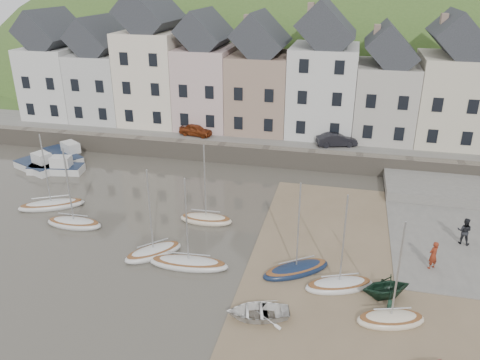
% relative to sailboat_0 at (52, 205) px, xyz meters
% --- Properties ---
extents(ground, '(160.00, 160.00, 0.00)m').
position_rel_sailboat_0_xyz_m(ground, '(14.86, -3.95, -0.26)').
color(ground, '#423E34').
rests_on(ground, ground).
extents(quay_land, '(90.00, 30.00, 1.50)m').
position_rel_sailboat_0_xyz_m(quay_land, '(14.86, 28.05, 0.49)').
color(quay_land, '#3E5C24').
rests_on(quay_land, ground).
extents(quay_street, '(70.00, 7.00, 0.10)m').
position_rel_sailboat_0_xyz_m(quay_street, '(14.86, 16.55, 1.29)').
color(quay_street, slate).
rests_on(quay_street, quay_land).
extents(seawall, '(70.00, 1.20, 1.80)m').
position_rel_sailboat_0_xyz_m(seawall, '(14.86, 13.05, 0.64)').
color(seawall, slate).
rests_on(seawall, ground).
extents(beach, '(18.00, 26.00, 0.06)m').
position_rel_sailboat_0_xyz_m(beach, '(25.86, -3.95, -0.23)').
color(beach, '#756147').
rests_on(beach, ground).
extents(slipway, '(8.00, 18.00, 0.12)m').
position_rel_sailboat_0_xyz_m(slipway, '(29.86, 4.05, -0.20)').
color(slipway, slate).
rests_on(slipway, ground).
extents(hillside, '(134.40, 84.00, 84.00)m').
position_rel_sailboat_0_xyz_m(hillside, '(9.86, 56.04, -18.25)').
color(hillside, '#3E5C24').
rests_on(hillside, ground).
extents(townhouse_terrace, '(61.05, 8.00, 13.93)m').
position_rel_sailboat_0_xyz_m(townhouse_terrace, '(16.62, 20.05, 7.06)').
color(townhouse_terrace, silver).
rests_on(townhouse_terrace, quay_land).
extents(sailboat_0, '(5.15, 3.70, 6.32)m').
position_rel_sailboat_0_xyz_m(sailboat_0, '(0.00, 0.00, 0.00)').
color(sailboat_0, silver).
rests_on(sailboat_0, ground).
extents(sailboat_1, '(4.29, 1.59, 6.32)m').
position_rel_sailboat_0_xyz_m(sailboat_1, '(3.36, -2.30, 0.00)').
color(sailboat_1, silver).
rests_on(sailboat_1, ground).
extents(sailboat_2, '(4.02, 1.62, 6.32)m').
position_rel_sailboat_0_xyz_m(sailboat_2, '(12.62, 0.50, 0.01)').
color(sailboat_2, beige).
rests_on(sailboat_2, ground).
extents(sailboat_3, '(3.82, 3.89, 6.32)m').
position_rel_sailboat_0_xyz_m(sailboat_3, '(10.59, -4.70, 0.01)').
color(sailboat_3, silver).
rests_on(sailboat_3, ground).
extents(sailboat_4, '(5.21, 1.88, 6.32)m').
position_rel_sailboat_0_xyz_m(sailboat_4, '(13.29, -5.42, -0.00)').
color(sailboat_4, silver).
rests_on(sailboat_4, ground).
extents(sailboat_5, '(4.54, 3.84, 6.32)m').
position_rel_sailboat_0_xyz_m(sailboat_5, '(19.98, -4.57, 0.00)').
color(sailboat_5, '#13213D').
rests_on(sailboat_5, ground).
extents(sailboat_6, '(4.41, 2.95, 6.32)m').
position_rel_sailboat_0_xyz_m(sailboat_6, '(22.65, -5.59, 0.00)').
color(sailboat_6, silver).
rests_on(sailboat_6, ground).
extents(sailboat_7, '(3.94, 2.49, 6.32)m').
position_rel_sailboat_0_xyz_m(sailboat_7, '(25.43, -8.05, 0.01)').
color(sailboat_7, beige).
rests_on(sailboat_7, ground).
extents(motorboat_0, '(5.20, 2.52, 1.70)m').
position_rel_sailboat_0_xyz_m(motorboat_0, '(-3.63, 6.54, 0.32)').
color(motorboat_0, silver).
rests_on(motorboat_0, ground).
extents(motorboat_1, '(4.93, 3.42, 1.70)m').
position_rel_sailboat_0_xyz_m(motorboat_1, '(-5.88, 6.67, 0.32)').
color(motorboat_1, silver).
rests_on(motorboat_1, ground).
extents(motorboat_2, '(5.58, 4.41, 1.70)m').
position_rel_sailboat_0_xyz_m(motorboat_2, '(-4.96, 9.93, 0.32)').
color(motorboat_2, silver).
rests_on(motorboat_2, ground).
extents(rowboat_white, '(3.88, 3.17, 0.70)m').
position_rel_sailboat_0_xyz_m(rowboat_white, '(18.48, -9.24, 0.15)').
color(rowboat_white, white).
rests_on(rowboat_white, beach).
extents(rowboat_green, '(3.61, 3.42, 1.50)m').
position_rel_sailboat_0_xyz_m(rowboat_green, '(25.23, -5.92, 0.55)').
color(rowboat_green, '#153021').
rests_on(rowboat_green, beach).
extents(person_red, '(0.81, 0.78, 1.87)m').
position_rel_sailboat_0_xyz_m(person_red, '(28.18, -2.27, 0.80)').
color(person_red, maroon).
rests_on(person_red, slipway).
extents(person_dark, '(1.10, 0.96, 1.91)m').
position_rel_sailboat_0_xyz_m(person_dark, '(30.63, 1.38, 0.81)').
color(person_dark, black).
rests_on(person_dark, slipway).
extents(car_left, '(3.67, 1.98, 1.18)m').
position_rel_sailboat_0_xyz_m(car_left, '(6.97, 15.55, 1.93)').
color(car_left, maroon).
rests_on(car_left, quay_street).
extents(car_right, '(4.13, 2.51, 1.29)m').
position_rel_sailboat_0_xyz_m(car_right, '(21.37, 15.55, 1.98)').
color(car_right, black).
rests_on(car_right, quay_street).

